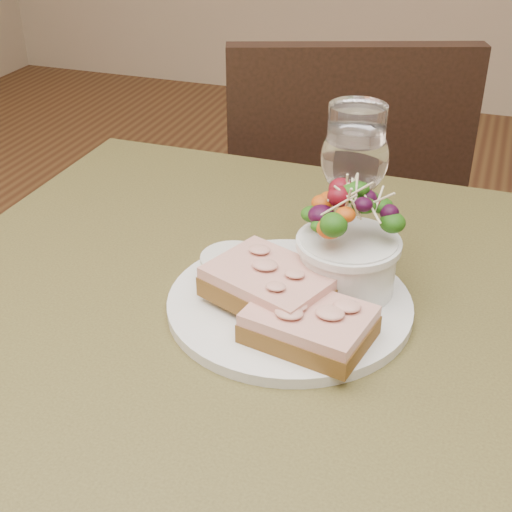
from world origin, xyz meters
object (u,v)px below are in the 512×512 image
(cafe_table, at_px, (257,387))
(wine_glass, at_px, (354,162))
(ramekin, at_px, (233,269))
(chair_far, at_px, (327,299))
(sandwich_front, at_px, (309,324))
(dinner_plate, at_px, (289,304))
(salad_bowl, at_px, (349,241))
(sandwich_back, at_px, (271,285))

(cafe_table, bearing_deg, wine_glass, 66.58)
(cafe_table, relative_size, ramekin, 12.31)
(chair_far, bearing_deg, wine_glass, 84.47)
(chair_far, xyz_separation_m, sandwich_front, (0.15, -0.75, 0.48))
(cafe_table, relative_size, dinner_plate, 3.07)
(dinner_plate, distance_m, sandwich_front, 0.07)
(wine_glass, bearing_deg, cafe_table, -113.42)
(salad_bowl, bearing_deg, chair_far, 103.96)
(chair_far, height_order, salad_bowl, chair_far)
(sandwich_front, distance_m, ramekin, 0.12)
(sandwich_back, bearing_deg, ramekin, 176.35)
(cafe_table, height_order, sandwich_front, sandwich_front)
(salad_bowl, relative_size, wine_glass, 0.73)
(sandwich_back, bearing_deg, salad_bowl, 61.70)
(ramekin, bearing_deg, cafe_table, -37.12)
(ramekin, xyz_separation_m, salad_bowl, (0.12, 0.03, 0.04))
(cafe_table, bearing_deg, sandwich_back, 18.99)
(wine_glass, bearing_deg, chair_far, 104.38)
(ramekin, bearing_deg, chair_far, 93.71)
(dinner_plate, relative_size, sandwich_front, 1.99)
(sandwich_front, bearing_deg, salad_bowl, 93.22)
(chair_far, distance_m, salad_bowl, 0.86)
(sandwich_front, relative_size, wine_glass, 0.75)
(cafe_table, height_order, salad_bowl, salad_bowl)
(sandwich_front, relative_size, salad_bowl, 1.03)
(cafe_table, bearing_deg, salad_bowl, 37.40)
(sandwich_front, distance_m, sandwich_back, 0.07)
(cafe_table, xyz_separation_m, salad_bowl, (0.08, 0.06, 0.17))
(dinner_plate, bearing_deg, sandwich_front, -57.56)
(sandwich_back, height_order, salad_bowl, salad_bowl)
(ramekin, distance_m, wine_glass, 0.18)
(chair_far, height_order, ramekin, chair_far)
(cafe_table, distance_m, chair_far, 0.80)
(cafe_table, distance_m, wine_glass, 0.28)
(wine_glass, bearing_deg, ramekin, -130.46)
(sandwich_front, distance_m, salad_bowl, 0.11)
(wine_glass, bearing_deg, sandwich_back, -109.45)
(chair_far, distance_m, ramekin, 0.84)
(cafe_table, xyz_separation_m, sandwich_back, (0.01, 0.00, 0.14))
(cafe_table, xyz_separation_m, dinner_plate, (0.03, 0.02, 0.11))
(dinner_plate, bearing_deg, wine_glass, 74.83)
(salad_bowl, height_order, wine_glass, wine_glass)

